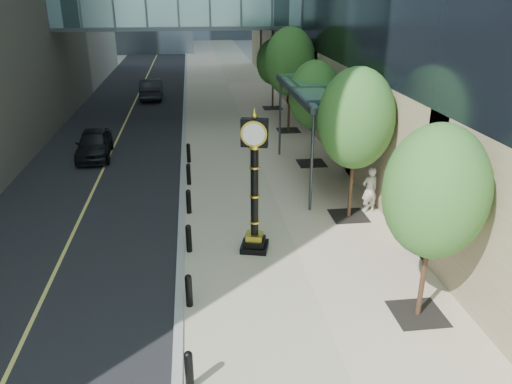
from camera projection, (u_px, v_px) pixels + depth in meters
road at (142, 86)px, 46.65m from camera, size 8.00×180.00×0.02m
sidewalk at (228, 84)px, 47.57m from camera, size 8.00×180.00×0.06m
curb at (185, 85)px, 47.10m from camera, size 0.25×180.00×0.07m
skywalk at (178, 1)px, 33.18m from camera, size 17.00×4.20×5.80m
entrance_canopy at (323, 91)px, 22.40m from camera, size 3.00×8.00×4.38m
bollard_row at (189, 220)px, 18.49m from camera, size 0.20×16.20×0.90m
street_trees at (315, 89)px, 24.29m from camera, size 3.09×28.55×6.35m
street_clock at (255, 193)px, 16.54m from camera, size 1.11×1.11×4.83m
pedestrian at (370, 190)px, 19.91m from camera, size 0.77×0.60×1.89m
car_near at (94, 144)px, 26.70m from camera, size 2.01×4.41×1.47m
car_far at (151, 89)px, 41.06m from camera, size 1.78×4.87×1.59m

